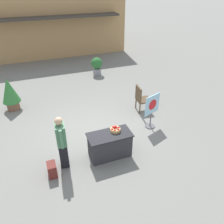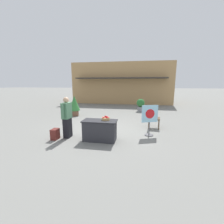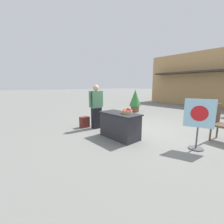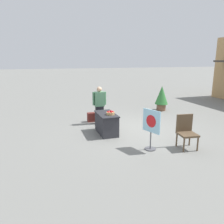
# 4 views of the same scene
# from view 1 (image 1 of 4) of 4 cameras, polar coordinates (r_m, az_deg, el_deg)

# --- Properties ---
(ground_plane) EXTENTS (120.00, 120.00, 0.00)m
(ground_plane) POSITION_cam_1_polar(r_m,az_deg,el_deg) (7.79, -4.88, -5.78)
(ground_plane) COLOR slate
(storefront_building) EXTENTS (10.59, 5.23, 4.31)m
(storefront_building) POSITION_cam_1_polar(r_m,az_deg,el_deg) (17.33, -17.43, 21.95)
(storefront_building) COLOR tan
(storefront_building) RESTS_ON ground_plane
(display_table) EXTENTS (1.31, 0.65, 0.80)m
(display_table) POSITION_cam_1_polar(r_m,az_deg,el_deg) (6.70, -0.60, -8.56)
(display_table) COLOR #2D2D33
(display_table) RESTS_ON ground_plane
(apple_basket) EXTENTS (0.31, 0.31, 0.16)m
(apple_basket) POSITION_cam_1_polar(r_m,az_deg,el_deg) (6.54, 0.85, -4.52)
(apple_basket) COLOR tan
(apple_basket) RESTS_ON display_table
(person_visitor) EXTENTS (0.29, 0.61, 1.66)m
(person_visitor) POSITION_cam_1_polar(r_m,az_deg,el_deg) (6.26, -12.99, -7.66)
(person_visitor) COLOR black
(person_visitor) RESTS_ON ground_plane
(backpack) EXTENTS (0.24, 0.34, 0.42)m
(backpack) POSITION_cam_1_polar(r_m,az_deg,el_deg) (6.44, -15.37, -14.33)
(backpack) COLOR maroon
(backpack) RESTS_ON ground_plane
(poster_board) EXTENTS (0.67, 0.36, 1.30)m
(poster_board) POSITION_cam_1_polar(r_m,az_deg,el_deg) (7.86, 10.34, 0.67)
(poster_board) COLOR #4C4C51
(poster_board) RESTS_ON ground_plane
(patio_chair) EXTENTS (0.61, 0.61, 1.09)m
(patio_chair) POSITION_cam_1_polar(r_m,az_deg,el_deg) (8.88, 7.66, 3.74)
(patio_chair) COLOR brown
(patio_chair) RESTS_ON ground_plane
(potted_plant_near_left) EXTENTS (0.62, 0.62, 0.98)m
(potted_plant_near_left) POSITION_cam_1_polar(r_m,az_deg,el_deg) (12.47, -3.99, 12.13)
(potted_plant_near_left) COLOR gray
(potted_plant_near_left) RESTS_ON ground_plane
(potted_plant_far_left) EXTENTS (0.71, 0.71, 1.38)m
(potted_plant_far_left) POSITION_cam_1_polar(r_m,az_deg,el_deg) (9.74, -25.14, 4.60)
(potted_plant_far_left) COLOR brown
(potted_plant_far_left) RESTS_ON ground_plane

